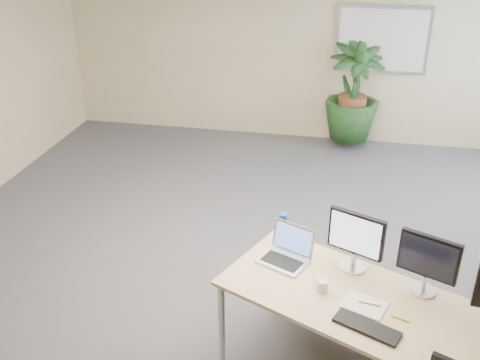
% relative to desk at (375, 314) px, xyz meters
% --- Properties ---
extents(floor, '(8.00, 8.00, 0.00)m').
position_rel_desk_xyz_m(floor, '(-1.08, 0.80, -0.63)').
color(floor, '#4E4E53').
rests_on(floor, ground).
extents(back_wall, '(7.00, 0.04, 2.70)m').
position_rel_desk_xyz_m(back_wall, '(-1.08, 4.80, 0.72)').
color(back_wall, '#C7B78D').
rests_on(back_wall, floor).
extents(whiteboard, '(1.30, 0.04, 0.95)m').
position_rel_desk_xyz_m(whiteboard, '(0.12, 4.77, 0.92)').
color(whiteboard, '#ACACB0').
rests_on(whiteboard, back_wall).
extents(desk, '(2.25, 1.64, 0.80)m').
position_rel_desk_xyz_m(desk, '(0.00, 0.00, 0.00)').
color(desk, tan).
rests_on(desk, floor).
extents(floor_plant, '(1.07, 1.07, 1.50)m').
position_rel_desk_xyz_m(floor_plant, '(-0.21, 4.50, 0.12)').
color(floor_plant, '#123315').
rests_on(floor_plant, floor).
extents(monitor_left, '(0.40, 0.21, 0.47)m').
position_rel_desk_xyz_m(monitor_left, '(-0.18, 0.28, 0.44)').
color(monitor_left, silver).
rests_on(monitor_left, desk).
extents(monitor_right, '(0.39, 0.20, 0.45)m').
position_rel_desk_xyz_m(monitor_right, '(0.31, 0.10, 0.43)').
color(monitor_right, silver).
rests_on(monitor_right, desk).
extents(laptop, '(0.44, 0.42, 0.25)m').
position_rel_desk_xyz_m(laptop, '(-0.67, 0.30, 0.23)').
color(laptop, silver).
rests_on(laptop, desk).
extents(keyboard, '(0.44, 0.30, 0.02)m').
position_rel_desk_xyz_m(keyboard, '(-0.08, -0.35, 0.18)').
color(keyboard, black).
rests_on(keyboard, desk).
extents(coffee_mug, '(0.11, 0.08, 0.09)m').
position_rel_desk_xyz_m(coffee_mug, '(-0.38, -0.03, 0.21)').
color(coffee_mug, white).
rests_on(coffee_mug, desk).
extents(spiral_notebook, '(0.33, 0.29, 0.01)m').
position_rel_desk_xyz_m(spiral_notebook, '(-0.09, -0.14, 0.18)').
color(spiral_notebook, white).
rests_on(spiral_notebook, desk).
extents(orange_pen, '(0.15, 0.03, 0.01)m').
position_rel_desk_xyz_m(orange_pen, '(-0.06, -0.13, 0.19)').
color(orange_pen, orange).
rests_on(orange_pen, spiral_notebook).
extents(yellow_highlighter, '(0.12, 0.06, 0.02)m').
position_rel_desk_xyz_m(yellow_highlighter, '(0.13, -0.22, 0.18)').
color(yellow_highlighter, '#FFF01A').
rests_on(yellow_highlighter, desk).
extents(water_bottle, '(0.07, 0.07, 0.26)m').
position_rel_desk_xyz_m(water_bottle, '(-0.73, 0.53, 0.30)').
color(water_bottle, silver).
rests_on(water_bottle, desk).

